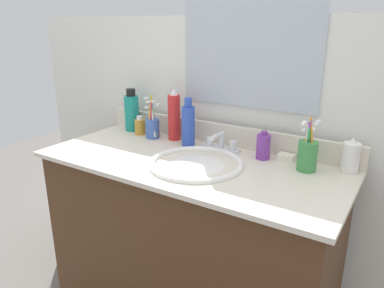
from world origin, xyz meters
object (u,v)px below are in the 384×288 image
Objects in this scene: bottle_cream_purple at (263,146)px; soap_bar at (286,157)px; bottle_oil_amber at (140,126)px; cup_green at (307,154)px; faucet at (221,144)px; cup_blue_plastic at (152,126)px; bottle_lotion_white at (351,157)px; bottle_mouthwash_teal at (132,112)px; bottle_shampoo_blue at (188,125)px; bottle_spray_red at (174,116)px.

bottle_cream_purple reaches higher than soap_bar.
bottle_oil_amber is 0.45× the size of cup_green.
cup_blue_plastic reaches higher than faucet.
bottle_lotion_white is at bearing 4.73° from faucet.
bottle_mouthwash_teal is 3.22× the size of soap_bar.
bottle_lotion_white is (0.31, 0.04, 0.01)m from bottle_cream_purple.
bottle_spray_red is at bearing 160.64° from bottle_shampoo_blue.
cup_green is (-0.13, -0.07, 0.00)m from bottle_lotion_white.
bottle_oil_amber reaches higher than faucet.
bottle_spray_red is 0.20m from bottle_oil_amber.
bottle_oil_amber is at bearing -177.64° from bottle_lotion_white.
cup_blue_plastic is at bearing -9.20° from bottle_oil_amber.
soap_bar is (0.78, 0.00, -0.08)m from bottle_mouthwash_teal.
soap_bar is at bearing 21.82° from bottle_cream_purple.
bottle_cream_purple is 1.76× the size of soap_bar.
bottle_spray_red reaches higher than bottle_oil_amber.
cup_blue_plastic is at bearing 179.76° from bottle_shampoo_blue.
bottle_mouthwash_teal is at bearing 176.13° from cup_green.
bottle_mouthwash_teal is at bearing 176.09° from faucet.
bottle_lotion_white is 0.85m from cup_blue_plastic.
bottle_spray_red reaches higher than cup_green.
bottle_mouthwash_teal is 1.60× the size of bottle_lotion_white.
cup_blue_plastic is (0.16, -0.05, -0.04)m from bottle_mouthwash_teal.
faucet is 0.17m from bottle_shampoo_blue.
bottle_mouthwash_teal is at bearing 177.44° from bottle_cream_purple.
cup_green is (0.80, -0.03, 0.02)m from bottle_oil_amber.
bottle_lotion_white reaches higher than bottle_cream_purple.
bottle_cream_purple is 0.55× the size of bottle_mouthwash_teal.
cup_green is at bearing -9.01° from bottle_cream_purple.
cup_blue_plastic is at bearing -178.38° from bottle_cream_purple.
bottle_mouthwash_teal is at bearing 172.54° from bottle_shampoo_blue.
cup_green is 0.71m from cup_blue_plastic.
cup_green is at bearing -33.50° from soap_bar.
bottle_shampoo_blue is at bearing -177.28° from bottle_cream_purple.
bottle_lotion_white is 0.15m from cup_green.
cup_green is at bearing -4.35° from bottle_spray_red.
bottle_shampoo_blue reaches higher than bottle_oil_amber.
faucet is 0.81× the size of cup_green.
bottle_mouthwash_teal reaches higher than bottle_cream_purple.
bottle_shampoo_blue reaches higher than faucet.
bottle_mouthwash_teal is 0.88m from cup_green.
bottle_shampoo_blue is at bearing -0.24° from cup_blue_plastic.
soap_bar is at bearing 6.71° from bottle_shampoo_blue.
bottle_spray_red is 1.17× the size of cup_blue_plastic.
bottle_cream_purple is (0.44, -0.02, -0.06)m from bottle_spray_red.
faucet reaches higher than soap_bar.
soap_bar is (0.08, 0.03, -0.04)m from bottle_cream_purple.
faucet is at bearing -172.09° from soap_bar.
bottle_mouthwash_teal is 2.31× the size of bottle_oil_amber.
bottle_lotion_white is (1.01, 0.01, -0.04)m from bottle_mouthwash_teal.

